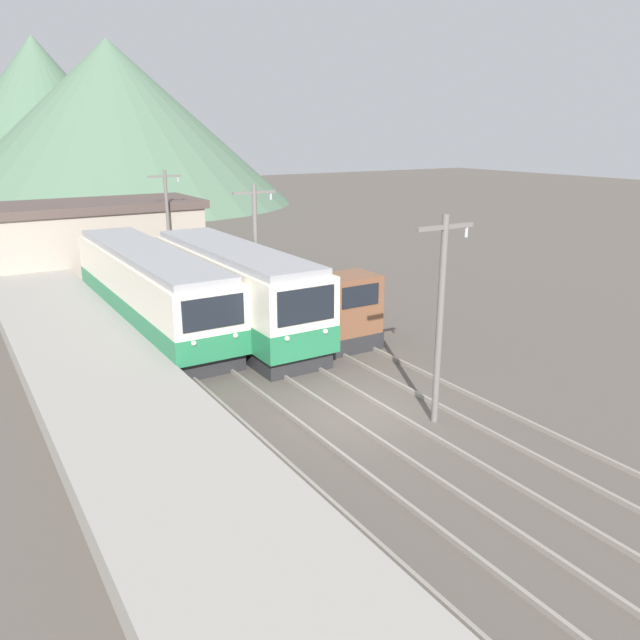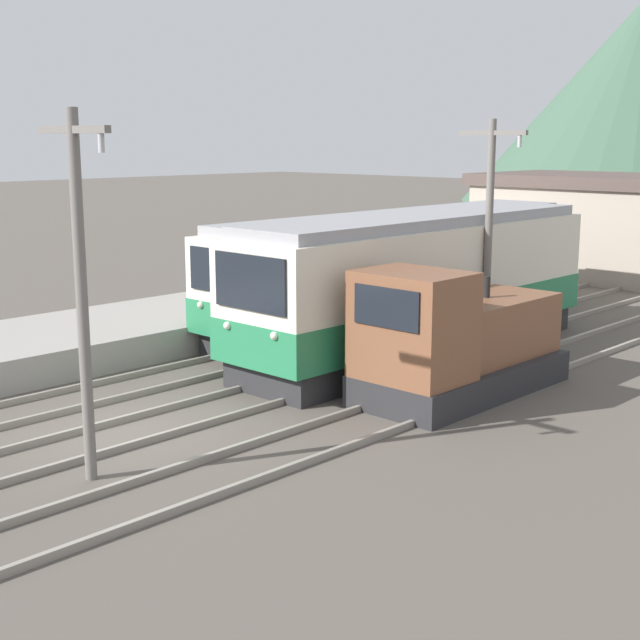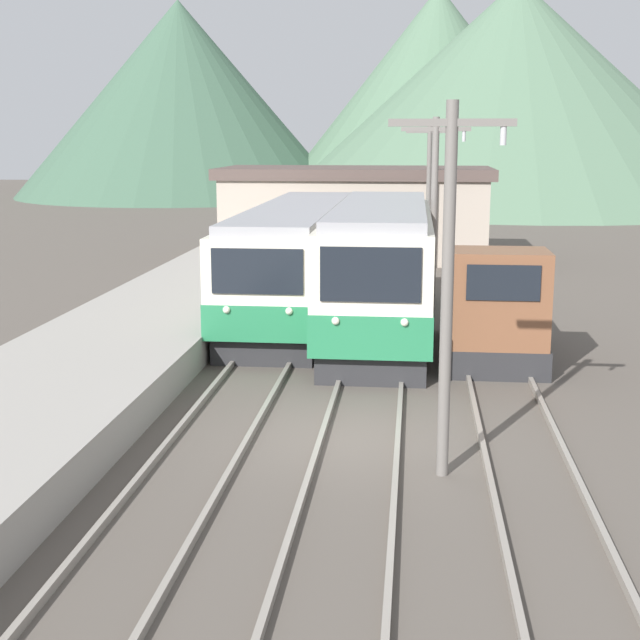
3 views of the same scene
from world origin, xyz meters
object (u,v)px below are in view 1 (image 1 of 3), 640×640
catenary_mast_far (168,218)px  catenary_mast_near (441,312)px  commuter_train_left (150,291)px  shunting_locomotive (326,310)px  commuter_train_center (235,294)px  catenary_mast_mid (256,248)px

catenary_mast_far → catenary_mast_near: bearing=-90.0°
commuter_train_left → shunting_locomotive: size_ratio=2.68×
commuter_train_left → shunting_locomotive: bearing=-42.8°
shunting_locomotive → catenary_mast_near: bearing=-100.0°
commuter_train_center → catenary_mast_near: size_ratio=1.96×
commuter_train_center → catenary_mast_far: catenary_mast_far is taller
commuter_train_left → catenary_mast_far: bearing=66.8°
catenary_mast_far → commuter_train_center: bearing=-96.7°
commuter_train_center → catenary_mast_far: bearing=83.3°
commuter_train_left → catenary_mast_mid: size_ratio=2.39×
catenary_mast_near → catenary_mast_far: same height
commuter_train_left → commuter_train_center: 3.96m
commuter_train_center → catenary_mast_far: (1.51, 12.85, 1.67)m
catenary_mast_mid → commuter_train_center: bearing=-149.0°
shunting_locomotive → catenary_mast_near: (-1.49, -8.47, 2.21)m
shunting_locomotive → catenary_mast_near: 8.88m
shunting_locomotive → catenary_mast_far: catenary_mast_far is taller
shunting_locomotive → catenary_mast_mid: 4.38m
shunting_locomotive → catenary_mast_mid: catenary_mast_mid is taller
commuter_train_center → catenary_mast_near: (1.51, -11.04, 1.67)m
shunting_locomotive → commuter_train_left: bearing=137.2°
commuter_train_left → catenary_mast_near: bearing=-72.7°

